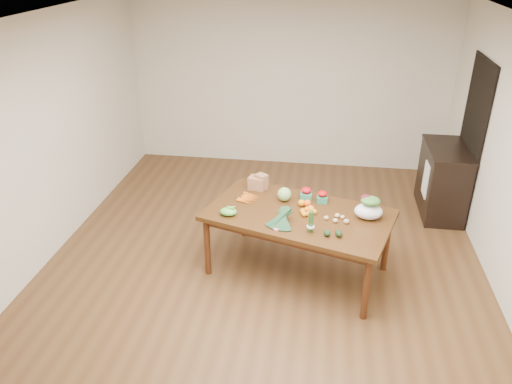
# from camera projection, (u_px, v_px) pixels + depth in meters

# --- Properties ---
(floor) EXTENTS (6.00, 6.00, 0.00)m
(floor) POSITION_uv_depth(u_px,v_px,m) (264.00, 262.00, 5.81)
(floor) COLOR brown
(floor) RESTS_ON ground
(ceiling) EXTENTS (5.00, 6.00, 0.02)m
(ceiling) POSITION_uv_depth(u_px,v_px,m) (266.00, 20.00, 4.60)
(ceiling) COLOR white
(ceiling) RESTS_ON room_walls
(room_walls) EXTENTS (5.02, 6.02, 2.70)m
(room_walls) POSITION_uv_depth(u_px,v_px,m) (265.00, 155.00, 5.20)
(room_walls) COLOR silver
(room_walls) RESTS_ON floor
(dining_table) EXTENTS (2.15, 1.58, 0.75)m
(dining_table) POSITION_uv_depth(u_px,v_px,m) (297.00, 243.00, 5.49)
(dining_table) COLOR #42290F
(dining_table) RESTS_ON floor
(doorway_dark) EXTENTS (0.02, 1.00, 2.10)m
(doorway_dark) POSITION_uv_depth(u_px,v_px,m) (471.00, 140.00, 6.43)
(doorway_dark) COLOR black
(doorway_dark) RESTS_ON floor
(cabinet) EXTENTS (0.52, 1.02, 0.94)m
(cabinet) POSITION_uv_depth(u_px,v_px,m) (443.00, 180.00, 6.71)
(cabinet) COLOR black
(cabinet) RESTS_ON floor
(dish_towel) EXTENTS (0.02, 0.28, 0.45)m
(dish_towel) POSITION_uv_depth(u_px,v_px,m) (426.00, 180.00, 6.55)
(dish_towel) COLOR white
(dish_towel) RESTS_ON cabinet
(paper_bag) EXTENTS (0.31, 0.28, 0.18)m
(paper_bag) POSITION_uv_depth(u_px,v_px,m) (257.00, 182.00, 5.81)
(paper_bag) COLOR #A16B48
(paper_bag) RESTS_ON dining_table
(cabbage) EXTENTS (0.16, 0.16, 0.16)m
(cabbage) POSITION_uv_depth(u_px,v_px,m) (284.00, 194.00, 5.55)
(cabbage) COLOR #8BB86A
(cabbage) RESTS_ON dining_table
(strawberry_basket_a) EXTENTS (0.15, 0.15, 0.11)m
(strawberry_basket_a) POSITION_uv_depth(u_px,v_px,m) (306.00, 195.00, 5.59)
(strawberry_basket_a) COLOR #B30B1B
(strawberry_basket_a) RESTS_ON dining_table
(strawberry_basket_b) EXTENTS (0.14, 0.14, 0.11)m
(strawberry_basket_b) POSITION_uv_depth(u_px,v_px,m) (322.00, 198.00, 5.53)
(strawberry_basket_b) COLOR #B90D0C
(strawberry_basket_b) RESTS_ON dining_table
(orange_a) EXTENTS (0.08, 0.08, 0.08)m
(orange_a) POSITION_uv_depth(u_px,v_px,m) (301.00, 203.00, 5.45)
(orange_a) COLOR orange
(orange_a) RESTS_ON dining_table
(orange_b) EXTENTS (0.08, 0.08, 0.08)m
(orange_b) POSITION_uv_depth(u_px,v_px,m) (307.00, 203.00, 5.44)
(orange_b) COLOR #F9570F
(orange_b) RESTS_ON dining_table
(orange_c) EXTENTS (0.08, 0.08, 0.08)m
(orange_c) POSITION_uv_depth(u_px,v_px,m) (311.00, 209.00, 5.32)
(orange_c) COLOR orange
(orange_c) RESTS_ON dining_table
(mandarin_cluster) EXTENTS (0.22, 0.22, 0.09)m
(mandarin_cluster) POSITION_uv_depth(u_px,v_px,m) (307.00, 210.00, 5.29)
(mandarin_cluster) COLOR orange
(mandarin_cluster) RESTS_ON dining_table
(carrots) EXTENTS (0.28, 0.30, 0.03)m
(carrots) POSITION_uv_depth(u_px,v_px,m) (249.00, 198.00, 5.60)
(carrots) COLOR #D64C12
(carrots) RESTS_ON dining_table
(snap_pea_bag) EXTENTS (0.18, 0.14, 0.08)m
(snap_pea_bag) POSITION_uv_depth(u_px,v_px,m) (228.00, 212.00, 5.27)
(snap_pea_bag) COLOR green
(snap_pea_bag) RESTS_ON dining_table
(kale_bunch) EXTENTS (0.42, 0.48, 0.16)m
(kale_bunch) POSITION_uv_depth(u_px,v_px,m) (280.00, 219.00, 5.05)
(kale_bunch) COLOR #163219
(kale_bunch) RESTS_ON dining_table
(asparagus_bundle) EXTENTS (0.11, 0.13, 0.26)m
(asparagus_bundle) POSITION_uv_depth(u_px,v_px,m) (311.00, 221.00, 4.92)
(asparagus_bundle) COLOR #4B863D
(asparagus_bundle) RESTS_ON dining_table
(potato_a) EXTENTS (0.05, 0.05, 0.04)m
(potato_a) POSITION_uv_depth(u_px,v_px,m) (326.00, 218.00, 5.19)
(potato_a) COLOR tan
(potato_a) RESTS_ON dining_table
(potato_b) EXTENTS (0.05, 0.05, 0.05)m
(potato_b) POSITION_uv_depth(u_px,v_px,m) (335.00, 221.00, 5.13)
(potato_b) COLOR tan
(potato_b) RESTS_ON dining_table
(potato_c) EXTENTS (0.05, 0.04, 0.04)m
(potato_c) POSITION_uv_depth(u_px,v_px,m) (343.00, 217.00, 5.21)
(potato_c) COLOR #D8BD7D
(potato_c) RESTS_ON dining_table
(potato_d) EXTENTS (0.05, 0.05, 0.05)m
(potato_d) POSITION_uv_depth(u_px,v_px,m) (337.00, 215.00, 5.23)
(potato_d) COLOR tan
(potato_d) RESTS_ON dining_table
(potato_e) EXTENTS (0.06, 0.05, 0.05)m
(potato_e) POSITION_uv_depth(u_px,v_px,m) (346.00, 221.00, 5.12)
(potato_e) COLOR tan
(potato_e) RESTS_ON dining_table
(avocado_a) EXTENTS (0.09, 0.11, 0.06)m
(avocado_a) POSITION_uv_depth(u_px,v_px,m) (327.00, 233.00, 4.90)
(avocado_a) COLOR black
(avocado_a) RESTS_ON dining_table
(avocado_b) EXTENTS (0.09, 0.11, 0.07)m
(avocado_b) POSITION_uv_depth(u_px,v_px,m) (339.00, 233.00, 4.89)
(avocado_b) COLOR black
(avocado_b) RESTS_ON dining_table
(salad_bag) EXTENTS (0.34, 0.30, 0.23)m
(salad_bag) POSITION_uv_depth(u_px,v_px,m) (369.00, 209.00, 5.18)
(salad_bag) COLOR white
(salad_bag) RESTS_ON dining_table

